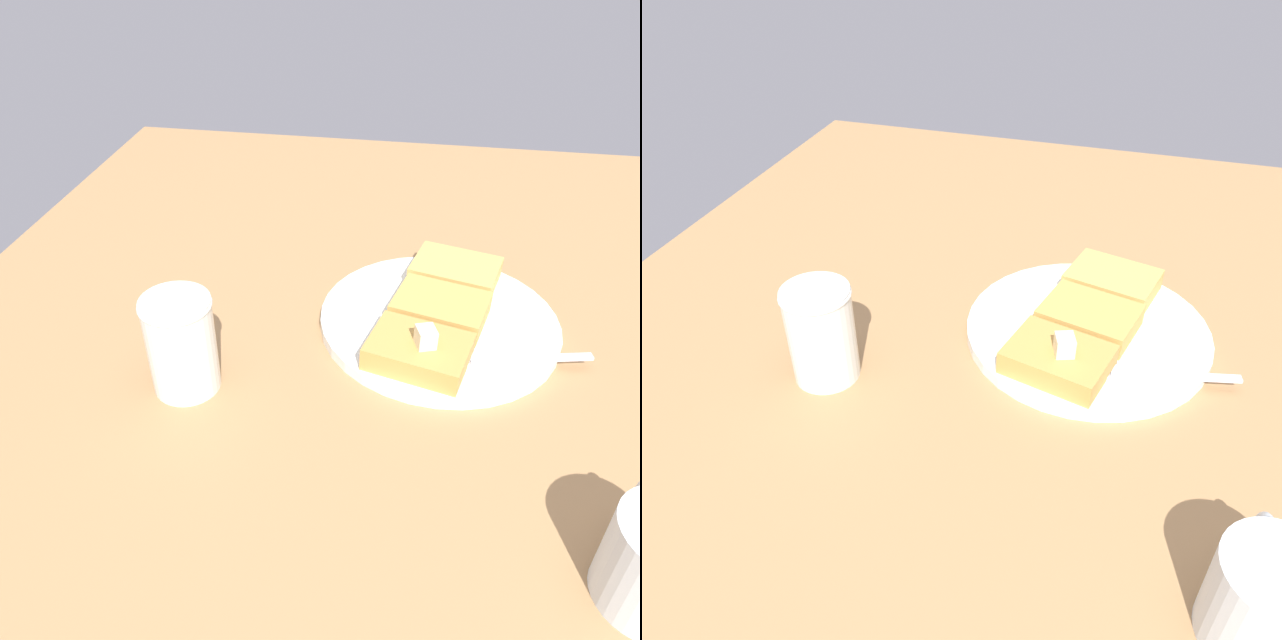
# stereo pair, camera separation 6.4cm
# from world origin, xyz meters

# --- Properties ---
(table_surface) EXTENTS (1.19, 1.19, 0.03)m
(table_surface) POSITION_xyz_m (0.00, 0.00, 0.01)
(table_surface) COLOR #9F764B
(table_surface) RESTS_ON ground
(plate) EXTENTS (0.26, 0.26, 0.01)m
(plate) POSITION_xyz_m (0.03, 0.02, 0.04)
(plate) COLOR white
(plate) RESTS_ON table_surface
(toast_slice_left) EXTENTS (0.10, 0.11, 0.03)m
(toast_slice_left) POSITION_xyz_m (-0.05, 0.04, 0.05)
(toast_slice_left) COLOR #C28E45
(toast_slice_left) RESTS_ON plate
(toast_slice_middle) EXTENTS (0.10, 0.11, 0.03)m
(toast_slice_middle) POSITION_xyz_m (0.03, 0.02, 0.05)
(toast_slice_middle) COLOR tan
(toast_slice_middle) RESTS_ON plate
(toast_slice_right) EXTENTS (0.10, 0.11, 0.03)m
(toast_slice_right) POSITION_xyz_m (0.11, -0.00, 0.05)
(toast_slice_right) COLOR tan
(toast_slice_right) RESTS_ON plate
(butter_pat_primary) EXTENTS (0.02, 0.02, 0.02)m
(butter_pat_primary) POSITION_xyz_m (-0.05, 0.03, 0.08)
(butter_pat_primary) COLOR #F8EDC4
(butter_pat_primary) RESTS_ON toast_slice_left
(fork) EXTENTS (0.05, 0.16, 0.00)m
(fork) POSITION_xyz_m (-0.03, -0.05, 0.04)
(fork) COLOR silver
(fork) RESTS_ON plate
(syrup_jar) EXTENTS (0.07, 0.07, 0.10)m
(syrup_jar) POSITION_xyz_m (-0.10, 0.26, 0.08)
(syrup_jar) COLOR #371606
(syrup_jar) RESTS_ON table_surface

